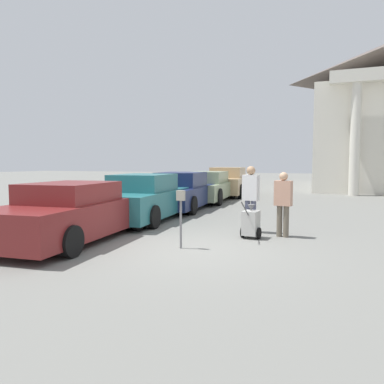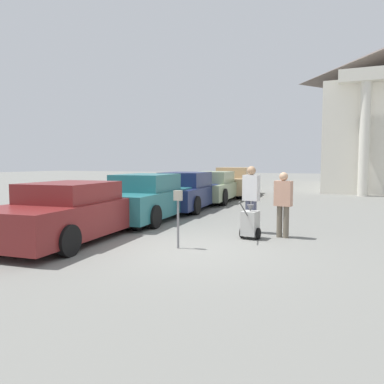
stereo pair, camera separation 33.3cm
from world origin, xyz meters
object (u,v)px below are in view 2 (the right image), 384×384
at_px(person_supervisor, 283,201).
at_px(equipment_cart, 250,223).
at_px(parked_car_sage, 214,187).
at_px(parking_meter, 178,208).
at_px(parked_car_tan, 235,183).
at_px(parked_car_teal, 148,198).
at_px(parked_car_navy, 187,192).
at_px(parked_car_maroon, 75,212).
at_px(person_worker, 251,195).

bearing_deg(person_supervisor, equipment_cart, 42.14).
relative_size(parked_car_sage, parking_meter, 4.26).
distance_m(parked_car_tan, person_supervisor, 11.81).
xyz_separation_m(parked_car_teal, parked_car_navy, (0.00, 3.06, -0.01)).
bearing_deg(parked_car_maroon, person_worker, 29.31).
xyz_separation_m(parked_car_navy, person_worker, (3.72, -4.01, 0.34)).
bearing_deg(parked_car_tan, parked_car_teal, -95.38).
relative_size(parked_car_maroon, person_supervisor, 3.09).
distance_m(parked_car_navy, parking_meter, 7.00).
height_order(parked_car_teal, person_supervisor, person_supervisor).
relative_size(parked_car_teal, parked_car_sage, 0.95).
xyz_separation_m(person_supervisor, equipment_cart, (-0.71, -0.46, -0.54)).
bearing_deg(parked_car_sage, parked_car_tan, 84.63).
bearing_deg(parked_car_maroon, parking_meter, -2.36).
distance_m(parked_car_maroon, parked_car_tan, 13.15).
bearing_deg(person_supervisor, parked_car_tan, -58.00).
xyz_separation_m(parked_car_maroon, person_supervisor, (4.62, 2.27, 0.27)).
xyz_separation_m(parked_car_maroon, parked_car_sage, (0.00, 9.77, 0.02)).
xyz_separation_m(parked_car_sage, equipment_cart, (3.91, -7.96, -0.29)).
xyz_separation_m(parking_meter, person_worker, (0.98, 2.43, 0.13)).
height_order(parked_car_navy, parking_meter, parked_car_navy).
bearing_deg(parked_car_teal, person_supervisor, -20.52).
relative_size(parked_car_teal, parking_meter, 4.06).
height_order(parked_car_navy, parked_car_sage, parked_car_navy).
height_order(parked_car_tan, equipment_cart, parked_car_tan).
bearing_deg(parked_car_teal, parking_meter, -56.37).
bearing_deg(parked_car_maroon, parked_car_tan, 84.61).
bearing_deg(person_supervisor, parked_car_teal, -6.14).
xyz_separation_m(parked_car_navy, person_supervisor, (4.62, -4.31, 0.24)).
bearing_deg(person_supervisor, person_worker, -9.44).
bearing_deg(parked_car_teal, parked_car_maroon, -95.39).
relative_size(parked_car_sage, person_supervisor, 3.31).
bearing_deg(parked_car_tan, person_supervisor, -72.38).
bearing_deg(parked_car_navy, equipment_cart, -56.11).
bearing_deg(parked_car_teal, equipment_cart, -29.07).
relative_size(parked_car_maroon, person_worker, 2.84).
bearing_deg(parked_car_maroon, parked_car_navy, 84.61).
relative_size(parked_car_maroon, parked_car_sage, 0.93).
xyz_separation_m(parked_car_navy, parked_car_tan, (-0.00, 6.56, 0.06)).
height_order(parked_car_sage, person_worker, person_worker).
bearing_deg(parking_meter, equipment_cart, 54.93).
distance_m(person_worker, equipment_cart, 1.01).
height_order(parked_car_sage, parking_meter, parked_car_sage).
relative_size(parked_car_tan, equipment_cart, 5.05).
relative_size(parked_car_sage, parked_car_tan, 1.08).
height_order(parked_car_navy, person_worker, person_worker).
bearing_deg(person_worker, parking_meter, 76.46).
bearing_deg(person_supervisor, parked_car_navy, -34.05).
relative_size(parked_car_sage, equipment_cart, 5.44).
relative_size(parking_meter, person_supervisor, 0.78).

